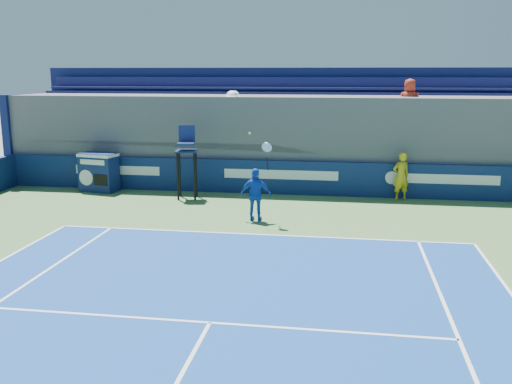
% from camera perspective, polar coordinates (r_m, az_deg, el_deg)
% --- Properties ---
extents(ball_person, '(0.70, 0.59, 1.62)m').
position_cam_1_polar(ball_person, '(19.63, 14.29, 1.54)').
color(ball_person, gold).
rests_on(ball_person, apron).
extents(back_hoarding, '(20.40, 0.21, 1.20)m').
position_cam_1_polar(back_hoarding, '(20.03, 2.50, 1.46)').
color(back_hoarding, '#0D1E4C').
rests_on(back_hoarding, ground).
extents(match_clock, '(1.43, 0.96, 1.40)m').
position_cam_1_polar(match_clock, '(21.23, -15.45, 2.02)').
color(match_clock, '#101E50').
rests_on(match_clock, ground).
extents(umpire_chair, '(0.81, 0.81, 2.48)m').
position_cam_1_polar(umpire_chair, '(19.36, -6.95, 3.80)').
color(umpire_chair, black).
rests_on(umpire_chair, ground).
extents(tennis_player, '(0.94, 0.44, 2.57)m').
position_cam_1_polar(tennis_player, '(16.36, -0.00, -0.25)').
color(tennis_player, '#1648B5').
rests_on(tennis_player, apron).
extents(stadium_seating, '(21.00, 4.05, 5.25)m').
position_cam_1_polar(stadium_seating, '(21.87, 3.25, 5.64)').
color(stadium_seating, '#525257').
rests_on(stadium_seating, ground).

